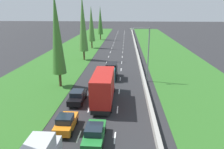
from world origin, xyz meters
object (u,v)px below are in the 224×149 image
object	(u,v)px
black_van_centre_lane	(112,71)
street_light_mast	(146,51)
black_sedan_left_lane	(77,96)
orange_hatchback_left_lane	(66,123)
red_box_truck_centre_lane	(104,86)
poplar_tree_fifth	(100,20)
poplar_tree_second	(57,34)
poplar_tree_fourth	(91,24)
green_sedan_centre_lane	(94,134)
poplar_tree_third	(83,24)

from	to	relation	value
black_van_centre_lane	street_light_mast	world-z (taller)	street_light_mast
black_sedan_left_lane	black_van_centre_lane	distance (m)	11.10
orange_hatchback_left_lane	black_sedan_left_lane	xyz separation A→B (m)	(-0.34, 6.79, -0.02)
red_box_truck_centre_lane	poplar_tree_fifth	distance (m)	59.36
black_sedan_left_lane	poplar_tree_second	distance (m)	10.28
poplar_tree_fourth	poplar_tree_fifth	world-z (taller)	poplar_tree_fifth
green_sedan_centre_lane	black_sedan_left_lane	xyz separation A→B (m)	(-3.49, 8.53, 0.00)
poplar_tree_fifth	street_light_mast	world-z (taller)	poplar_tree_fifth
poplar_tree_fourth	black_van_centre_lane	bearing A→B (deg)	-74.69
poplar_tree_third	green_sedan_centre_lane	bearing A→B (deg)	-77.52
poplar_tree_second	street_light_mast	bearing A→B (deg)	13.71
orange_hatchback_left_lane	red_box_truck_centre_lane	world-z (taller)	red_box_truck_centre_lane
red_box_truck_centre_lane	orange_hatchback_left_lane	bearing A→B (deg)	-113.53
red_box_truck_centre_lane	poplar_tree_fifth	xyz separation A→B (m)	(-7.34, 58.67, 5.30)
orange_hatchback_left_lane	poplar_tree_second	bearing A→B (deg)	109.16
black_sedan_left_lane	green_sedan_centre_lane	bearing A→B (deg)	-67.77
green_sedan_centre_lane	poplar_tree_second	distance (m)	17.84
poplar_tree_fifth	street_light_mast	bearing A→B (deg)	-74.92
green_sedan_centre_lane	poplar_tree_second	size ratio (longest dim) A/B	0.31
red_box_truck_centre_lane	poplar_tree_third	distance (m)	25.77
red_box_truck_centre_lane	black_van_centre_lane	bearing A→B (deg)	88.12
green_sedan_centre_lane	poplar_tree_fourth	distance (m)	49.88
poplar_tree_fourth	green_sedan_centre_lane	bearing A→B (deg)	-80.84
poplar_tree_second	poplar_tree_third	bearing A→B (deg)	89.16
red_box_truck_centre_lane	poplar_tree_fifth	bearing A→B (deg)	97.14
poplar_tree_third	black_sedan_left_lane	bearing A→B (deg)	-81.16
orange_hatchback_left_lane	green_sedan_centre_lane	size ratio (longest dim) A/B	0.87
street_light_mast	green_sedan_centre_lane	bearing A→B (deg)	-108.98
poplar_tree_fourth	street_light_mast	xyz separation A→B (m)	(13.95, -31.13, -2.19)
green_sedan_centre_lane	poplar_tree_fifth	distance (m)	68.32
orange_hatchback_left_lane	black_sedan_left_lane	world-z (taller)	orange_hatchback_left_lane
black_van_centre_lane	poplar_tree_fifth	xyz separation A→B (m)	(-7.67, 48.65, 6.08)
orange_hatchback_left_lane	red_box_truck_centre_lane	distance (m)	7.95
poplar_tree_second	poplar_tree_fifth	world-z (taller)	poplar_tree_second
green_sedan_centre_lane	street_light_mast	bearing A→B (deg)	71.02
poplar_tree_third	poplar_tree_fifth	bearing A→B (deg)	90.17
orange_hatchback_left_lane	street_light_mast	distance (m)	18.94
red_box_truck_centre_lane	poplar_tree_second	world-z (taller)	poplar_tree_second
black_van_centre_lane	red_box_truck_centre_lane	bearing A→B (deg)	-91.88
black_van_centre_lane	street_light_mast	xyz separation A→B (m)	(5.77, -1.26, 3.83)
black_sedan_left_lane	poplar_tree_fifth	world-z (taller)	poplar_tree_fifth
poplar_tree_fifth	street_light_mast	xyz separation A→B (m)	(13.45, -49.91, -2.25)
black_sedan_left_lane	street_light_mast	distance (m)	13.96
red_box_truck_centre_lane	street_light_mast	size ratio (longest dim) A/B	1.04
poplar_tree_third	street_light_mast	size ratio (longest dim) A/B	1.66
poplar_tree_fourth	poplar_tree_third	bearing A→B (deg)	-87.83
red_box_truck_centre_lane	poplar_tree_fourth	xyz separation A→B (m)	(-7.85, 39.89, 5.24)
black_van_centre_lane	green_sedan_centre_lane	bearing A→B (deg)	-90.93
poplar_tree_fourth	street_light_mast	size ratio (longest dim) A/B	1.42
poplar_tree_third	poplar_tree_second	bearing A→B (deg)	-90.84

